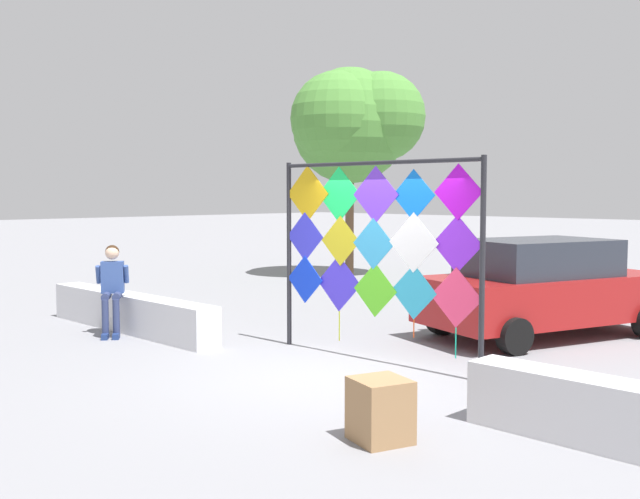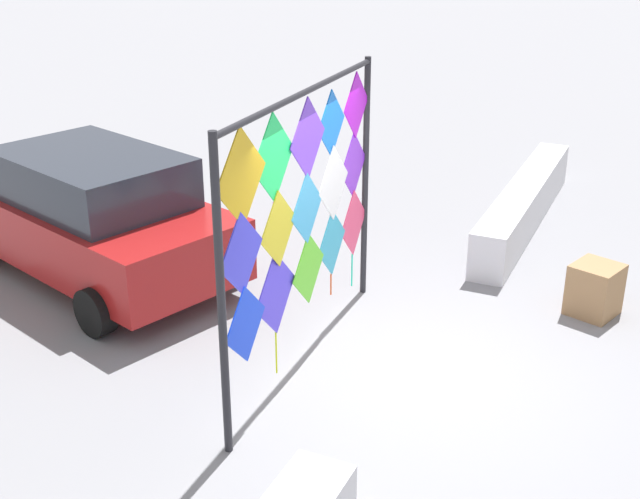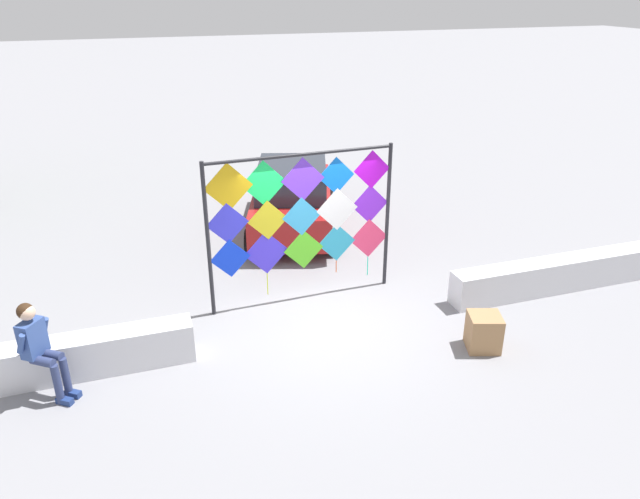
{
  "view_description": "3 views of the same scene",
  "coord_description": "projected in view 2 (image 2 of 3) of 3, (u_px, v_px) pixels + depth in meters",
  "views": [
    {
      "loc": [
        6.48,
        -6.72,
        2.3
      ],
      "look_at": [
        -0.58,
        0.34,
        1.56
      ],
      "focal_mm": 41.72,
      "sensor_mm": 36.0,
      "label": 1
    },
    {
      "loc": [
        -6.75,
        -2.21,
        4.29
      ],
      "look_at": [
        -0.44,
        0.69,
        1.36
      ],
      "focal_mm": 46.28,
      "sensor_mm": 36.0,
      "label": 2
    },
    {
      "loc": [
        -2.95,
        -8.36,
        5.37
      ],
      "look_at": [
        -0.1,
        0.15,
        1.33
      ],
      "focal_mm": 33.47,
      "sensor_mm": 36.0,
      "label": 3
    }
  ],
  "objects": [
    {
      "name": "ground",
      "position": [
        402.0,
        371.0,
        8.17
      ],
      "size": [
        120.0,
        120.0,
        0.0
      ],
      "primitive_type": "plane",
      "color": "gray"
    },
    {
      "name": "plaza_ledge_right",
      "position": [
        524.0,
        204.0,
        11.76
      ],
      "size": [
        4.46,
        0.46,
        0.62
      ],
      "primitive_type": "cube",
      "color": "silver",
      "rests_on": "ground"
    },
    {
      "name": "kite_display_rack",
      "position": [
        306.0,
        201.0,
        7.73
      ],
      "size": [
        3.41,
        0.19,
        2.77
      ],
      "color": "#232328",
      "rests_on": "ground"
    },
    {
      "name": "parked_car",
      "position": [
        91.0,
        214.0,
        9.99
      ],
      "size": [
        2.92,
        4.41,
        1.58
      ],
      "color": "maroon",
      "rests_on": "ground"
    },
    {
      "name": "cardboard_box_large",
      "position": [
        595.0,
        289.0,
        9.2
      ],
      "size": [
        0.63,
        0.62,
        0.59
      ],
      "primitive_type": "cube",
      "rotation": [
        0.0,
        0.0,
        -0.32
      ],
      "color": "#9E754C",
      "rests_on": "ground"
    }
  ]
}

